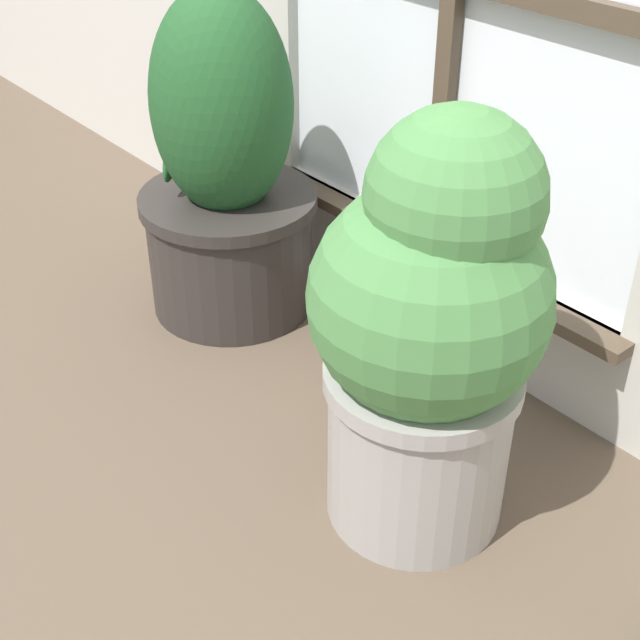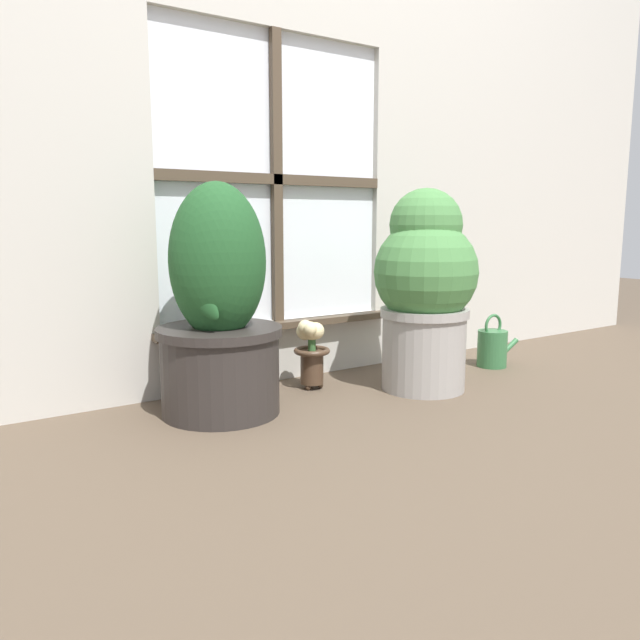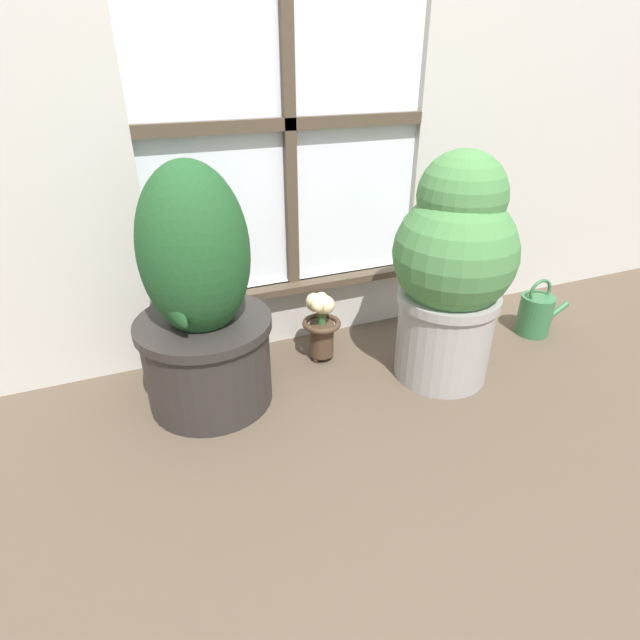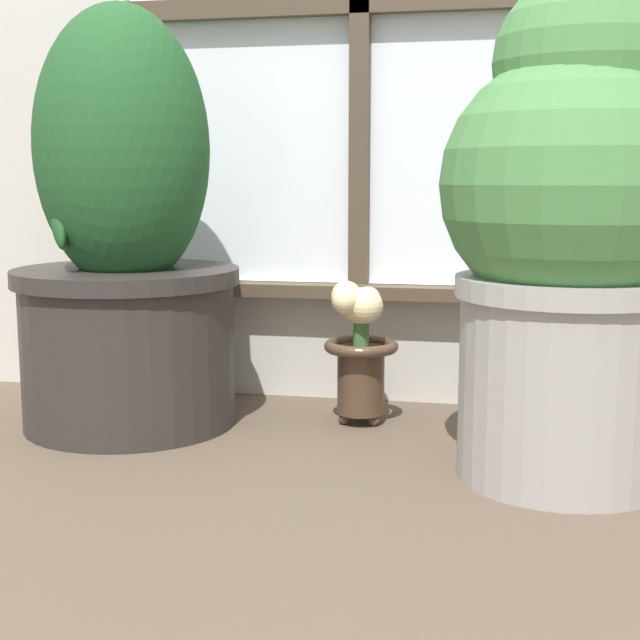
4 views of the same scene
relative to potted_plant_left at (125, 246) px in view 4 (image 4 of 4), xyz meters
name	(u,v)px [view 4 (image 4 of 4)]	position (x,y,z in m)	size (l,w,h in m)	color
ground_plane	(282,511)	(0.35, -0.34, -0.31)	(10.00, 10.00, 0.00)	brown
potted_plant_left	(125,246)	(0.00, 0.00, 0.00)	(0.38, 0.38, 0.70)	#2D2826
potted_plant_right	(571,221)	(0.71, -0.14, 0.05)	(0.35, 0.35, 0.69)	#9E9993
flower_vase	(360,339)	(0.38, 0.08, -0.16)	(0.13, 0.13, 0.25)	#473323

